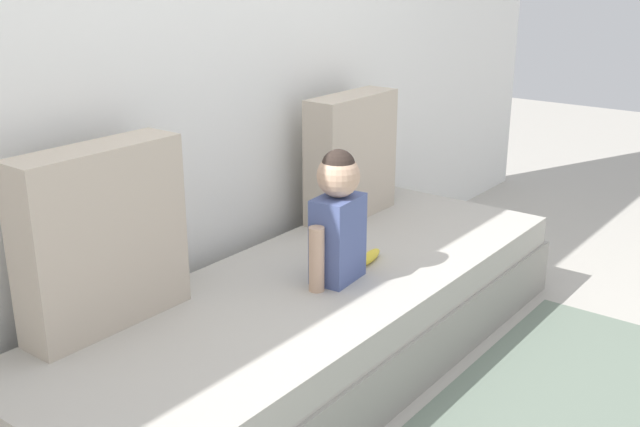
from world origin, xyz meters
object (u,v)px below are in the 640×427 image
Objects in this scene: toddler at (338,216)px; throw_pillow_right at (351,156)px; throw_pillow_left at (102,238)px; banana at (370,257)px; couch at (316,325)px.

throw_pillow_right is at bearing 31.54° from toddler.
throw_pillow_left reaches higher than throw_pillow_right.
toddler reaches higher than banana.
toddler reaches higher than couch.
throw_pillow_right is 0.73m from toddler.
throw_pillow_left is 1.05× the size of throw_pillow_right.
throw_pillow_right is 0.62m from banana.
couch is at bearing 130.68° from toddler.
couch is at bearing -25.42° from throw_pillow_left.
toddler is at bearing 179.83° from banana.
couch is 0.89m from throw_pillow_left.
toddler is (0.05, -0.06, 0.43)m from couch.
throw_pillow_left is (-0.68, 0.32, 0.48)m from couch.
throw_pillow_right is (1.35, 0.00, -0.01)m from throw_pillow_left.
throw_pillow_left is at bearing 152.30° from toddler.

